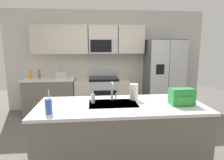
{
  "coord_description": "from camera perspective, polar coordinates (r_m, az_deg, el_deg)",
  "views": [
    {
      "loc": [
        -0.34,
        -3.03,
        1.72
      ],
      "look_at": [
        0.01,
        0.6,
        1.05
      ],
      "focal_mm": 30.84,
      "sensor_mm": 36.0,
      "label": 1
    }
  ],
  "objects": [
    {
      "name": "backpack",
      "position": [
        2.83,
        19.99,
        -4.59
      ],
      "size": [
        0.32,
        0.22,
        0.23
      ],
      "color": "green",
      "rests_on": "island_counter"
    },
    {
      "name": "bottle_orange",
      "position": [
        5.11,
        -23.06,
        1.63
      ],
      "size": [
        0.06,
        0.06,
        0.23
      ],
      "primitive_type": "cylinder",
      "color": "orange",
      "rests_on": "back_counter"
    },
    {
      "name": "kitchen_wall_unit",
      "position": [
        5.12,
        -3.29,
        7.62
      ],
      "size": [
        5.2,
        0.43,
        2.6
      ],
      "color": "beige",
      "rests_on": "ground"
    },
    {
      "name": "island_counter",
      "position": [
        2.88,
        2.47,
        -15.69
      ],
      "size": [
        2.32,
        0.96,
        0.9
      ],
      "color": "slate",
      "rests_on": "ground"
    },
    {
      "name": "sink_faucet",
      "position": [
        2.84,
        0.16,
        -2.85
      ],
      "size": [
        0.08,
        0.21,
        0.28
      ],
      "color": "#B7BABF",
      "rests_on": "island_counter"
    },
    {
      "name": "drink_cup_blue",
      "position": [
        2.45,
        -18.27,
        -7.42
      ],
      "size": [
        0.08,
        0.08,
        0.3
      ],
      "color": "blue",
      "rests_on": "island_counter"
    },
    {
      "name": "pepper_mill",
      "position": [
        5.06,
        -20.72,
        1.68
      ],
      "size": [
        0.05,
        0.05,
        0.22
      ],
      "primitive_type": "cylinder",
      "color": "brown",
      "rests_on": "back_counter"
    },
    {
      "name": "back_counter",
      "position": [
        5.11,
        -17.78,
        -4.47
      ],
      "size": [
        1.25,
        0.63,
        0.9
      ],
      "color": "slate",
      "rests_on": "ground"
    },
    {
      "name": "paper_towel_roll",
      "position": [
        2.92,
        6.51,
        -3.5
      ],
      "size": [
        0.12,
        0.12,
        0.24
      ],
      "primitive_type": "cylinder",
      "color": "white",
      "rests_on": "island_counter"
    },
    {
      "name": "refrigerator",
      "position": [
        5.15,
        14.98,
        1.17
      ],
      "size": [
        0.9,
        0.76,
        1.85
      ],
      "color": "#4C4F54",
      "rests_on": "ground"
    },
    {
      "name": "toaster",
      "position": [
        4.9,
        -14.6,
        1.5
      ],
      "size": [
        0.28,
        0.16,
        0.18
      ],
      "color": "#B7BABF",
      "rests_on": "back_counter"
    },
    {
      "name": "soap_dispenser",
      "position": [
        2.76,
        -5.69,
        -5.45
      ],
      "size": [
        0.06,
        0.06,
        0.17
      ],
      "color": "#A5D8B2",
      "rests_on": "island_counter"
    },
    {
      "name": "range_oven",
      "position": [
        5.0,
        -2.89,
        -4.4
      ],
      "size": [
        1.36,
        0.61,
        1.1
      ],
      "color": "#B7BABF",
      "rests_on": "ground"
    },
    {
      "name": "ground_plane",
      "position": [
        3.5,
        0.86,
        -19.02
      ],
      "size": [
        9.0,
        9.0,
        0.0
      ],
      "primitive_type": "plane",
      "color": "#66605B",
      "rests_on": "ground"
    }
  ]
}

